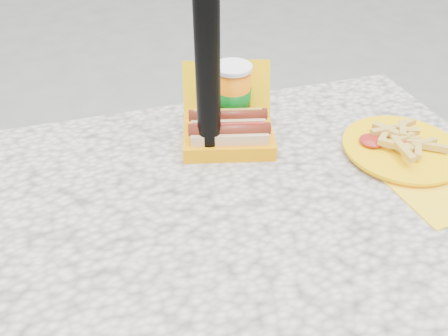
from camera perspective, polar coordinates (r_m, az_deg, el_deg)
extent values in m
cube|color=beige|center=(0.88, 0.96, -5.42)|extent=(1.20, 0.80, 0.05)
cylinder|color=black|center=(1.37, -24.39, -12.29)|extent=(0.07, 0.07, 0.70)
cylinder|color=black|center=(1.50, 15.73, -4.30)|extent=(0.07, 0.07, 0.70)
cube|color=#FFC000|center=(0.99, 0.60, 3.80)|extent=(0.23, 0.18, 0.04)
cube|color=#FFC000|center=(1.03, 0.34, 10.26)|extent=(0.21, 0.10, 0.12)
cube|color=#E5BE8B|center=(0.96, 0.71, 3.80)|extent=(0.17, 0.09, 0.04)
cylinder|color=brown|center=(0.94, 0.72, 5.08)|extent=(0.18, 0.07, 0.03)
cylinder|color=maroon|center=(0.94, 0.73, 5.70)|extent=(0.15, 0.04, 0.01)
cube|color=#E5BE8B|center=(1.01, 0.51, 5.74)|extent=(0.17, 0.09, 0.04)
cylinder|color=brown|center=(1.00, 0.52, 6.98)|extent=(0.18, 0.07, 0.03)
cylinder|color=#B98D2B|center=(0.99, 0.52, 7.58)|extent=(0.15, 0.04, 0.01)
cube|color=yellow|center=(1.00, 26.35, -1.85)|extent=(0.22, 0.22, 0.00)
cylinder|color=#FFC000|center=(1.05, 22.20, 2.31)|extent=(0.25, 0.25, 0.01)
cylinder|color=#FFC000|center=(1.05, 22.26, 2.51)|extent=(0.26, 0.26, 0.01)
cube|color=gold|center=(1.04, 22.38, 2.99)|extent=(0.03, 0.06, 0.02)
cube|color=gold|center=(1.06, 22.25, 4.74)|extent=(0.05, 0.06, 0.01)
cube|color=gold|center=(1.05, 22.15, 3.19)|extent=(0.03, 0.06, 0.01)
cube|color=gold|center=(1.05, 25.65, 2.50)|extent=(0.06, 0.05, 0.01)
cube|color=gold|center=(1.06, 20.39, 4.74)|extent=(0.04, 0.06, 0.02)
cube|color=gold|center=(1.05, 21.30, 4.13)|extent=(0.05, 0.06, 0.02)
cube|color=gold|center=(1.05, 22.39, 3.06)|extent=(0.06, 0.05, 0.01)
cube|color=gold|center=(1.08, 22.56, 4.50)|extent=(0.06, 0.04, 0.02)
cube|color=gold|center=(1.03, 23.94, 2.22)|extent=(0.05, 0.06, 0.01)
cube|color=gold|center=(1.05, 24.64, 2.92)|extent=(0.06, 0.02, 0.02)
cube|color=gold|center=(1.05, 20.22, 4.01)|extent=(0.06, 0.05, 0.01)
cube|color=gold|center=(1.04, 22.57, 3.44)|extent=(0.06, 0.03, 0.02)
cube|color=gold|center=(1.05, 20.14, 4.60)|extent=(0.06, 0.01, 0.01)
cube|color=gold|center=(1.05, 22.49, 3.00)|extent=(0.06, 0.05, 0.02)
cube|color=gold|center=(0.99, 22.58, 2.01)|extent=(0.02, 0.06, 0.02)
cube|color=gold|center=(1.01, 21.16, 2.90)|extent=(0.05, 0.05, 0.01)
cube|color=gold|center=(1.04, 22.57, 3.29)|extent=(0.06, 0.05, 0.02)
cube|color=gold|center=(1.04, 22.40, 3.04)|extent=(0.03, 0.06, 0.01)
cube|color=gold|center=(1.04, 22.39, 3.51)|extent=(0.06, 0.03, 0.02)
cube|color=gold|center=(1.09, 22.56, 5.26)|extent=(0.06, 0.03, 0.01)
ellipsoid|color=maroon|center=(1.03, 18.72, 3.41)|extent=(0.05, 0.05, 0.02)
cube|color=#BC0000|center=(1.05, 22.35, 3.92)|extent=(0.07, 0.09, 0.00)
cylinder|color=orange|center=(1.03, 1.10, 8.86)|extent=(0.08, 0.08, 0.15)
cylinder|color=#055D10|center=(1.02, 1.10, 9.08)|extent=(0.09, 0.09, 0.05)
cylinder|color=white|center=(0.99, 1.16, 12.99)|extent=(0.09, 0.09, 0.01)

